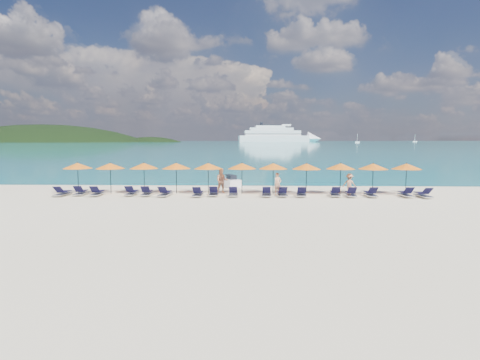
{
  "coord_description": "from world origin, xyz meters",
  "views": [
    {
      "loc": [
        0.9,
        -23.74,
        3.92
      ],
      "look_at": [
        0.0,
        3.0,
        1.2
      ],
      "focal_mm": 30.0,
      "sensor_mm": 36.0,
      "label": 1
    }
  ],
  "objects": [
    {
      "name": "beachgoer_b",
      "position": [
        -1.4,
        5.18,
        0.91
      ],
      "size": [
        0.91,
        0.55,
        1.83
      ],
      "primitive_type": "imported",
      "rotation": [
        0.0,
        0.0,
        0.04
      ],
      "color": "tan",
      "rests_on": "ground"
    },
    {
      "name": "umbrella_1",
      "position": [
        -9.41,
        4.7,
        2.02
      ],
      "size": [
        2.1,
        2.1,
        2.28
      ],
      "color": "black",
      "rests_on": "ground"
    },
    {
      "name": "umbrella_0",
      "position": [
        -11.82,
        4.77,
        2.02
      ],
      "size": [
        2.1,
        2.1,
        2.28
      ],
      "color": "black",
      "rests_on": "ground"
    },
    {
      "name": "umbrella_8",
      "position": [
        7.11,
        4.92,
        2.02
      ],
      "size": [
        2.1,
        2.1,
        2.28
      ],
      "color": "black",
      "rests_on": "ground"
    },
    {
      "name": "umbrella_7",
      "position": [
        4.66,
        4.66,
        2.02
      ],
      "size": [
        2.1,
        2.1,
        2.28
      ],
      "color": "black",
      "rests_on": "ground"
    },
    {
      "name": "cruise_ship",
      "position": [
        42.37,
        586.71,
        9.15
      ],
      "size": [
        127.81,
        37.35,
        35.15
      ],
      "rotation": [
        0.0,
        0.0,
        0.14
      ],
      "color": "white",
      "rests_on": "ground"
    },
    {
      "name": "headland_small",
      "position": [
        -150.0,
        560.0,
        -35.0
      ],
      "size": [
        162.0,
        126.0,
        85.5
      ],
      "color": "black",
      "rests_on": "ground"
    },
    {
      "name": "lounger_2",
      "position": [
        -9.97,
        3.54,
        0.24
      ],
      "size": [
        0.73,
        1.74,
        0.66
      ],
      "rotation": [
        0.0,
        0.0,
        0.06
      ],
      "color": "silver",
      "rests_on": "ground"
    },
    {
      "name": "umbrella_6",
      "position": [
        2.31,
        4.87,
        2.02
      ],
      "size": [
        2.1,
        2.1,
        2.28
      ],
      "color": "black",
      "rests_on": "ground"
    },
    {
      "name": "lounger_10",
      "position": [
        2.89,
        3.61,
        0.24
      ],
      "size": [
        0.67,
        1.72,
        0.66
      ],
      "rotation": [
        0.0,
        0.0,
        0.03
      ],
      "color": "silver",
      "rests_on": "ground"
    },
    {
      "name": "lounger_6",
      "position": [
        -2.9,
        3.36,
        0.24
      ],
      "size": [
        0.63,
        1.7,
        0.66
      ],
      "rotation": [
        0.0,
        0.0,
        0.0
      ],
      "color": "silver",
      "rests_on": "ground"
    },
    {
      "name": "umbrella_5",
      "position": [
        0.08,
        4.92,
        2.02
      ],
      "size": [
        2.1,
        2.1,
        2.28
      ],
      "color": "black",
      "rests_on": "ground"
    },
    {
      "name": "lounger_14",
      "position": [
        8.91,
        3.64,
        0.24
      ],
      "size": [
        0.62,
        1.7,
        0.66
      ],
      "rotation": [
        0.0,
        0.0,
        -0.0
      ],
      "color": "silver",
      "rests_on": "ground"
    },
    {
      "name": "lounger_0",
      "position": [
        -12.34,
        3.36,
        0.24
      ],
      "size": [
        0.68,
        1.72,
        0.66
      ],
      "rotation": [
        0.0,
        0.0,
        -0.04
      ],
      "color": "silver",
      "rests_on": "ground"
    },
    {
      "name": "umbrella_10",
      "position": [
        11.72,
        4.89,
        2.02
      ],
      "size": [
        2.1,
        2.1,
        2.28
      ],
      "color": "black",
      "rests_on": "ground"
    },
    {
      "name": "lounger_1",
      "position": [
        -11.2,
        3.73,
        0.24
      ],
      "size": [
        0.79,
        1.75,
        0.66
      ],
      "rotation": [
        0.0,
        0.0,
        0.1
      ],
      "color": "silver",
      "rests_on": "ground"
    },
    {
      "name": "lounger_13",
      "position": [
        7.57,
        3.62,
        0.24
      ],
      "size": [
        0.78,
        1.75,
        0.66
      ],
      "rotation": [
        0.0,
        0.0,
        -0.1
      ],
      "color": "silver",
      "rests_on": "ground"
    },
    {
      "name": "umbrella_4",
      "position": [
        -2.35,
        4.85,
        2.02
      ],
      "size": [
        2.1,
        2.1,
        2.28
      ],
      "color": "black",
      "rests_on": "ground"
    },
    {
      "name": "lounger_4",
      "position": [
        -6.52,
        3.67,
        0.24
      ],
      "size": [
        0.75,
        1.74,
        0.66
      ],
      "rotation": [
        0.0,
        0.0,
        0.08
      ],
      "color": "silver",
      "rests_on": "ground"
    },
    {
      "name": "lounger_3",
      "position": [
        -7.62,
        3.75,
        0.24
      ],
      "size": [
        0.66,
        1.72,
        0.66
      ],
      "rotation": [
        0.0,
        0.0,
        0.03
      ],
      "color": "silver",
      "rests_on": "ground"
    },
    {
      "name": "lounger_12",
      "position": [
        6.52,
        3.75,
        0.24
      ],
      "size": [
        0.79,
        1.75,
        0.66
      ],
      "rotation": [
        0.0,
        0.0,
        -0.1
      ],
      "color": "silver",
      "rests_on": "ground"
    },
    {
      "name": "sea",
      "position": [
        0.0,
        660.0,
        0.01
      ],
      "size": [
        1600.0,
        1300.0,
        0.01
      ],
      "primitive_type": "cube",
      "color": "#1FA9B2",
      "rests_on": "ground"
    },
    {
      "name": "lounger_15",
      "position": [
        11.29,
        3.68,
        0.24
      ],
      "size": [
        0.62,
        1.7,
        0.66
      ],
      "rotation": [
        0.0,
        0.0,
        -0.0
      ],
      "color": "silver",
      "rests_on": "ground"
    },
    {
      "name": "lounger_8",
      "position": [
        -0.48,
        3.59,
        0.24
      ],
      "size": [
        0.66,
        1.72,
        0.66
      ],
      "rotation": [
        0.0,
        0.0,
        0.03
      ],
      "color": "silver",
      "rests_on": "ground"
    },
    {
      "name": "umbrella_9",
      "position": [
        9.37,
        4.81,
        2.02
      ],
      "size": [
        2.1,
        2.1,
        2.28
      ],
      "color": "black",
      "rests_on": "ground"
    },
    {
      "name": "lounger_11",
      "position": [
        4.19,
        3.59,
        0.24
      ],
      "size": [
        0.75,
        1.74,
        0.66
      ],
      "rotation": [
        0.0,
        0.0,
        -0.08
      ],
      "color": "silver",
      "rests_on": "ground"
    },
    {
      "name": "lounger_5",
      "position": [
        -5.19,
        3.41,
        0.24
      ],
      "size": [
        0.76,
        1.74,
        0.66
      ],
      "rotation": [
        0.0,
        0.0,
        -0.08
      ],
      "color": "silver",
      "rests_on": "ground"
    },
    {
      "name": "lounger_7",
      "position": [
        -1.86,
        3.74,
        0.24
      ],
      "size": [
        0.73,
        1.74,
        0.66
      ],
      "rotation": [
        0.0,
        0.0,
        0.07
      ],
      "color": "silver",
      "rests_on": "ground"
    },
    {
      "name": "umbrella_3",
      "position": [
        -4.66,
        4.87,
        2.02
      ],
      "size": [
        2.1,
        2.1,
        2.28
      ],
      "color": "black",
      "rests_on": "ground"
    },
    {
      "name": "sailboat_far",
      "position": [
        241.25,
        584.32,
        1.15
      ],
      "size": [
        6.13,
        2.04,
        11.23
      ],
      "color": "white",
      "rests_on": "ground"
    },
    {
      "name": "beachgoer_a",
      "position": [
        2.61,
        4.31,
        0.79
      ],
      "size": [
        0.68,
        0.59,
        1.58
      ],
      "primitive_type": "imported",
      "rotation": [
        0.0,
        0.0,
        0.44
      ],
      "color": "tan",
      "rests_on": "ground"
    },
    {
      "name": "umbrella_2",
      "position": [
        -7.01,
        4.87,
        2.02
      ],
      "size": [
        2.1,
        2.1,
        2.28
      ],
      "color": "black",
      "rests_on": "ground"
    },
    {
      "name": "lounger_9",
      "position": [
        1.81,
        3.6,
        0.24
      ],
      "size": [
        0.68,
        1.72,
        0.66
      ],
      "rotation": [
        0.0,
        0.0,
        -0.04
      ],
      "color": "silver",
      "rests_on": "ground"
    },
    {
      "name": "sailboat_near",
      "position": [
        124.88,
        461.68,
        1.04
      ],
      "size": [
        5.51,
        1.84,
        10.1
      ],
      "color": "white",
      "rests_on": "ground"
    },
    {
      "name": "beachgoer_c",
      "position": [
        7.73,
        4.81,
        0.75
      ],
      "size": [
        1.07,
        0.79,
        1.5
      ],
      "primitive_type": "imported",
      "rotation": [
        0.0,
        0.0,
        2.75
      ],
      "color": "tan",
      "rests_on": "ground"
    },
    {
      "name": "jetski",
      "position": [
        -0.99,
        9.47,
        0.39
      ],
      "size": [
        1.95,
        2.87,
        0.96
      ],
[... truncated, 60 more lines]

